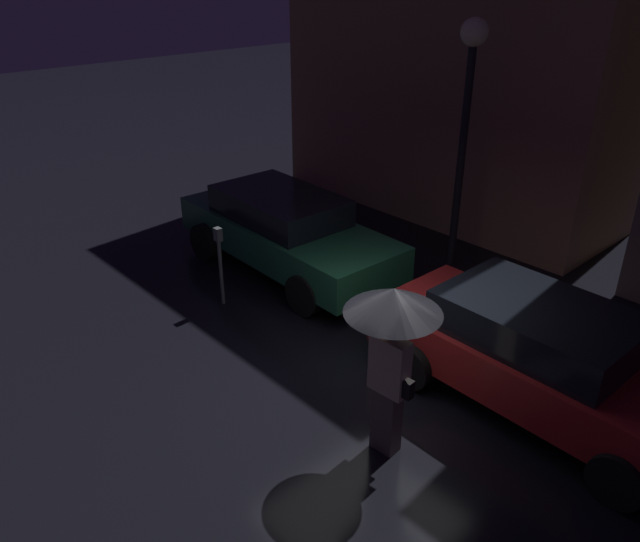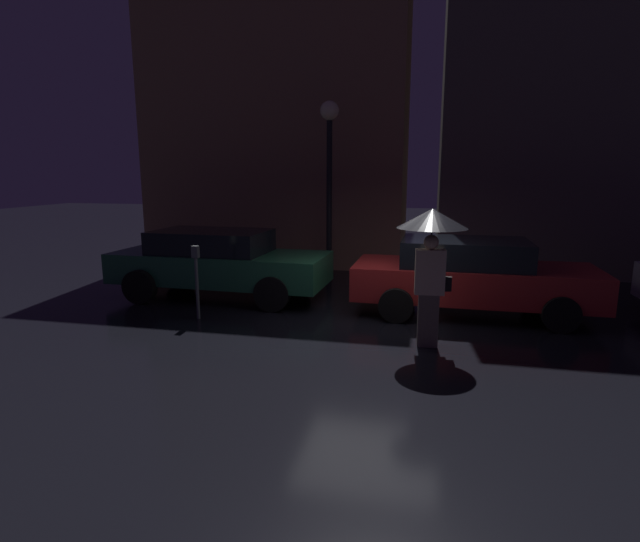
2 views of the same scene
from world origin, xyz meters
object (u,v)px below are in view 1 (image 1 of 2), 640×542
parked_car_green (285,230)px  street_lamp_near (468,92)px  pedestrian_with_umbrella (392,327)px  parking_meter (220,258)px  parked_car_red (542,356)px

parked_car_green → street_lamp_near: (1.96, 2.44, 2.41)m
pedestrian_with_umbrella → street_lamp_near: street_lamp_near is taller
parking_meter → street_lamp_near: size_ratio=0.31×
parked_car_red → parking_meter: parked_car_red is taller
parked_car_green → street_lamp_near: street_lamp_near is taller
parked_car_green → parking_meter: parked_car_green is taller
parked_car_red → street_lamp_near: bearing=142.3°
parked_car_red → parking_meter: size_ratio=3.29×
street_lamp_near → pedestrian_with_umbrella: bearing=-61.8°
parked_car_red → street_lamp_near: size_ratio=1.03×
parked_car_green → parking_meter: bearing=-77.9°
street_lamp_near → parked_car_red: bearing=-38.8°
parked_car_green → parked_car_red: 5.23m
parked_car_red → pedestrian_with_umbrella: size_ratio=2.10×
parked_car_red → parking_meter: (-4.95, -1.43, 0.09)m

